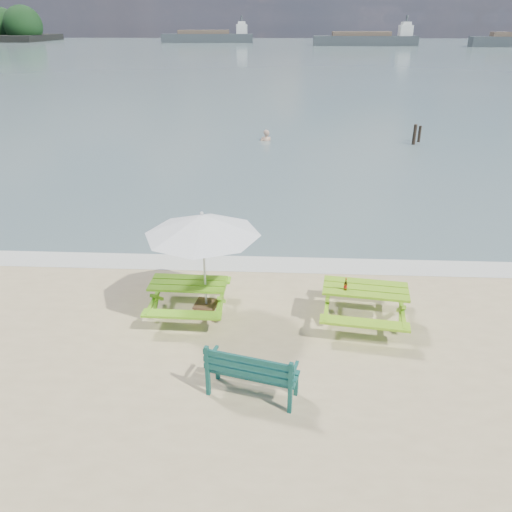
# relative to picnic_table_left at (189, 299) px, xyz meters

# --- Properties ---
(sea) EXTENTS (300.00, 300.00, 0.00)m
(sea) POSITION_rel_picnic_table_left_xyz_m (1.56, 82.83, -0.36)
(sea) COLOR slate
(sea) RESTS_ON ground
(foam_strip) EXTENTS (22.00, 0.90, 0.01)m
(foam_strip) POSITION_rel_picnic_table_left_xyz_m (1.56, 2.43, -0.36)
(foam_strip) COLOR silver
(foam_strip) RESTS_ON ground
(picnic_table_left) EXTENTS (1.62, 1.79, 0.75)m
(picnic_table_left) POSITION_rel_picnic_table_left_xyz_m (0.00, 0.00, 0.00)
(picnic_table_left) COLOR #69B11A
(picnic_table_left) RESTS_ON ground
(picnic_table_right) EXTENTS (1.93, 2.09, 0.81)m
(picnic_table_right) POSITION_rel_picnic_table_left_xyz_m (3.63, -0.13, 0.03)
(picnic_table_right) COLOR #7CB71B
(picnic_table_right) RESTS_ON ground
(park_bench) EXTENTS (1.58, 0.86, 0.92)m
(park_bench) POSITION_rel_picnic_table_left_xyz_m (1.48, -2.46, -0.08)
(park_bench) COLOR #10443E
(park_bench) RESTS_ON ground
(side_table) EXTENTS (0.53, 0.53, 0.30)m
(side_table) POSITION_rel_picnic_table_left_xyz_m (0.37, -0.06, -0.21)
(side_table) COLOR brown
(side_table) RESTS_ON ground
(patio_umbrella) EXTENTS (2.64, 2.64, 2.29)m
(patio_umbrella) POSITION_rel_picnic_table_left_xyz_m (0.37, -0.06, 1.71)
(patio_umbrella) COLOR silver
(patio_umbrella) RESTS_ON ground
(beer_bottle) EXTENTS (0.07, 0.07, 0.26)m
(beer_bottle) POSITION_rel_picnic_table_left_xyz_m (3.21, -0.25, 0.53)
(beer_bottle) COLOR #925515
(beer_bottle) RESTS_ON picnic_table_right
(swimmer) EXTENTS (0.71, 0.53, 1.76)m
(swimmer) POSITION_rel_picnic_table_left_xyz_m (1.05, 16.75, -0.68)
(swimmer) COLOR tan
(swimmer) RESTS_ON ground
(mooring_pilings) EXTENTS (0.56, 0.76, 1.20)m
(mooring_pilings) POSITION_rel_picnic_table_left_xyz_m (8.59, 16.48, -0.00)
(mooring_pilings) COLOR black
(mooring_pilings) RESTS_ON ground
(cargo_ships) EXTENTS (148.06, 25.16, 4.40)m
(cargo_ships) POSITION_rel_picnic_table_left_xyz_m (51.06, 121.83, 0.82)
(cargo_ships) COLOR #343B3E
(cargo_ships) RESTS_ON ground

